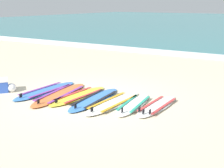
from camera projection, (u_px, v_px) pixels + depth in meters
The scene contains 11 objects.
ground_plane at pixel (89, 98), 8.36m from camera, with size 80.00×80.00×0.00m, color beige.
wave_foam_strip at pixel (188, 54), 15.09m from camera, with size 80.00×0.96×0.11m, color white.
surfboard_0 at pixel (46, 91), 8.95m from camera, with size 0.63×2.38×0.18m.
surfboard_1 at pixel (60, 94), 8.58m from camera, with size 1.01×2.59×0.18m.
surfboard_2 at pixel (79, 96), 8.45m from camera, with size 0.65×2.23×0.18m.
surfboard_3 at pixel (95, 99), 8.15m from camera, with size 0.77×2.37×0.18m.
surfboard_4 at pixel (114, 103), 7.86m from camera, with size 0.67×2.34×0.18m.
surfboard_5 at pixel (134, 104), 7.75m from camera, with size 0.74×1.99×0.18m.
surfboard_6 at pixel (157, 106), 7.63m from camera, with size 0.52×1.98×0.18m.
cooler_box at pixel (3, 85), 8.96m from camera, with size 0.55×0.53×0.38m.
beach_ball at pixel (12, 88), 8.93m from camera, with size 0.26×0.26×0.26m, color white.
Camera 1 is at (4.76, -6.44, 2.52)m, focal length 49.25 mm.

